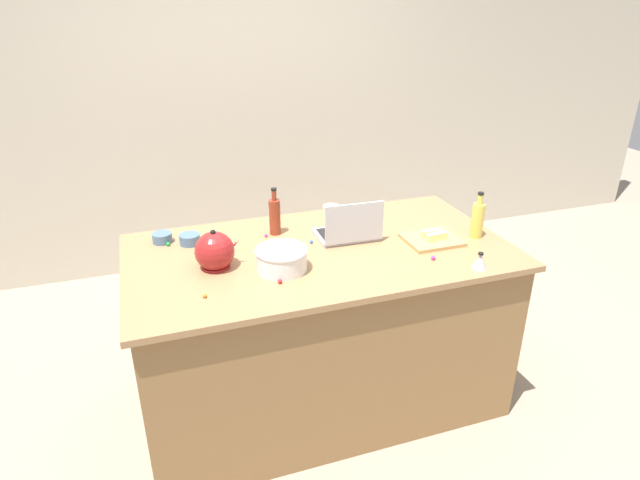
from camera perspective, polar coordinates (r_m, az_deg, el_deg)
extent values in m
plane|color=gray|center=(3.12, 0.00, -16.09)|extent=(12.00, 12.00, 0.00)
cube|color=beige|center=(4.30, -8.60, 14.48)|extent=(8.00, 0.10, 2.60)
cube|color=olive|center=(2.85, 0.00, -9.45)|extent=(1.80, 0.95, 0.87)
cube|color=#9E754C|center=(2.63, 0.00, -1.29)|extent=(1.86, 1.01, 0.03)
cube|color=#B7B7BC|center=(2.77, 2.80, 0.61)|extent=(0.32, 0.23, 0.02)
cube|color=black|center=(2.77, 2.73, 0.89)|extent=(0.28, 0.16, 0.00)
cube|color=#B7B7BC|center=(2.63, 3.68, 1.81)|extent=(0.30, 0.02, 0.20)
cube|color=silver|center=(2.63, 3.64, 1.86)|extent=(0.27, 0.01, 0.18)
cylinder|color=white|center=(2.42, -4.09, -2.12)|extent=(0.23, 0.23, 0.10)
cylinder|color=black|center=(2.41, -4.10, -2.02)|extent=(0.19, 0.19, 0.09)
torus|color=white|center=(2.40, -4.13, -1.08)|extent=(0.24, 0.24, 0.01)
cylinder|color=maroon|center=(2.77, -4.82, 2.43)|extent=(0.06, 0.06, 0.18)
cylinder|color=maroon|center=(2.73, -4.91, 4.74)|extent=(0.02, 0.02, 0.05)
cylinder|color=black|center=(2.72, -4.93, 5.38)|extent=(0.03, 0.03, 0.01)
cylinder|color=#DBC64C|center=(2.84, 16.35, 1.98)|extent=(0.06, 0.06, 0.18)
cylinder|color=#DBC64C|center=(2.80, 16.63, 4.14)|extent=(0.03, 0.03, 0.05)
cylinder|color=black|center=(2.79, 16.70, 4.74)|extent=(0.03, 0.03, 0.01)
cylinder|color=maroon|center=(2.50, -10.97, -2.73)|extent=(0.13, 0.13, 0.01)
sphere|color=maroon|center=(2.46, -11.11, -1.18)|extent=(0.18, 0.18, 0.18)
cone|color=maroon|center=(2.47, -9.19, -0.53)|extent=(0.08, 0.03, 0.07)
sphere|color=black|center=(2.43, -11.29, 0.80)|extent=(0.02, 0.02, 0.02)
cube|color=tan|center=(2.76, 11.78, 0.03)|extent=(0.27, 0.23, 0.02)
cube|color=#F4E58C|center=(2.74, 12.22, 0.38)|extent=(0.11, 0.05, 0.04)
cube|color=#F4E58C|center=(2.77, 11.69, 0.73)|extent=(0.11, 0.04, 0.04)
cylinder|color=slate|center=(2.75, -13.63, 0.09)|extent=(0.10, 0.10, 0.05)
cylinder|color=slate|center=(2.80, -16.39, 0.24)|extent=(0.10, 0.10, 0.05)
cylinder|color=beige|center=(3.05, 1.20, 3.23)|extent=(0.09, 0.09, 0.05)
cone|color=#B2B2B7|center=(2.54, 16.60, -2.15)|extent=(0.07, 0.07, 0.07)
cylinder|color=black|center=(2.52, 16.70, -1.40)|extent=(0.02, 0.02, 0.01)
sphere|color=#CC3399|center=(2.77, -5.75, 0.48)|extent=(0.02, 0.02, 0.02)
sphere|color=orange|center=(2.26, -12.11, -5.83)|extent=(0.02, 0.02, 0.02)
sphere|color=red|center=(2.32, -4.27, -4.40)|extent=(0.02, 0.02, 0.02)
sphere|color=#CC3399|center=(2.57, 11.93, -1.87)|extent=(0.02, 0.02, 0.02)
sphere|color=red|center=(2.85, 6.27, 1.20)|extent=(0.02, 0.02, 0.02)
sphere|color=blue|center=(2.68, -0.93, -0.18)|extent=(0.02, 0.02, 0.02)
sphere|color=green|center=(2.76, -15.81, -0.42)|extent=(0.02, 0.02, 0.02)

